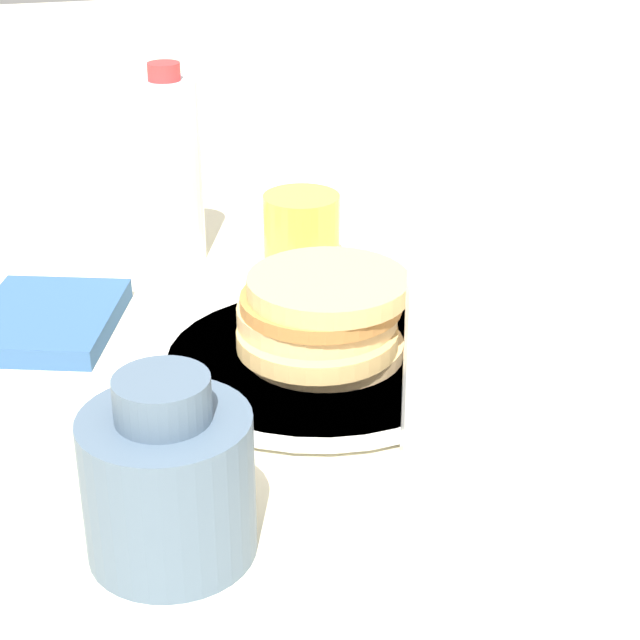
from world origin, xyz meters
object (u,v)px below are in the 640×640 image
(water_bottle_near, at_px, (170,170))
(water_bottle_mid, at_px, (462,414))
(plate, at_px, (320,360))
(pancake_stack, at_px, (322,317))
(juice_glass, at_px, (302,232))
(cream_jug, at_px, (168,479))

(water_bottle_near, distance_m, water_bottle_mid, 0.58)
(plate, distance_m, pancake_stack, 0.04)
(juice_glass, bearing_deg, plate, -9.83)
(cream_jug, xyz_separation_m, water_bottle_near, (-0.51, 0.07, 0.04))
(plate, relative_size, juice_glass, 3.62)
(plate, relative_size, cream_jug, 2.25)
(pancake_stack, xyz_separation_m, cream_jug, (0.22, -0.16, 0.01))
(juice_glass, height_order, water_bottle_near, water_bottle_near)
(pancake_stack, bearing_deg, water_bottle_mid, 3.51)
(pancake_stack, xyz_separation_m, water_bottle_near, (-0.29, -0.09, 0.05))
(pancake_stack, bearing_deg, water_bottle_near, -162.19)
(pancake_stack, height_order, juice_glass, pancake_stack)
(water_bottle_near, height_order, water_bottle_mid, water_bottle_mid)
(pancake_stack, bearing_deg, cream_jug, -36.09)
(pancake_stack, distance_m, cream_jug, 0.28)
(juice_glass, height_order, cream_jug, cream_jug)
(cream_jug, bearing_deg, juice_glass, 155.86)
(pancake_stack, relative_size, water_bottle_near, 0.72)
(pancake_stack, height_order, water_bottle_near, water_bottle_near)
(plate, xyz_separation_m, pancake_stack, (-0.00, 0.00, 0.04))
(plate, bearing_deg, water_bottle_mid, 3.83)
(cream_jug, xyz_separation_m, water_bottle_mid, (0.06, 0.18, 0.05))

